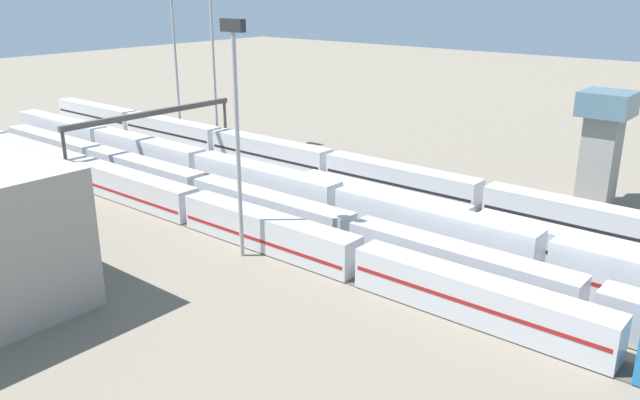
# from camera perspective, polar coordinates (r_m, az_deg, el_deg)

# --- Properties ---
(ground_plane) EXTENTS (400.00, 400.00, 0.00)m
(ground_plane) POSITION_cam_1_polar(r_m,az_deg,el_deg) (83.32, -3.21, -0.21)
(ground_plane) COLOR #756B5B
(track_bed_0) EXTENTS (140.00, 2.80, 0.12)m
(track_bed_0) POSITION_cam_1_polar(r_m,az_deg,el_deg) (92.40, 2.05, 1.75)
(track_bed_0) COLOR #4C443D
(track_bed_0) RESTS_ON ground_plane
(track_bed_1) EXTENTS (140.00, 2.80, 0.12)m
(track_bed_1) POSITION_cam_1_polar(r_m,az_deg,el_deg) (88.66, 0.07, 1.03)
(track_bed_1) COLOR #4C443D
(track_bed_1) RESTS_ON ground_plane
(track_bed_2) EXTENTS (140.00, 2.80, 0.12)m
(track_bed_2) POSITION_cam_1_polar(r_m,az_deg,el_deg) (85.05, -2.07, 0.25)
(track_bed_2) COLOR #4C443D
(track_bed_2) RESTS_ON ground_plane
(track_bed_3) EXTENTS (140.00, 2.80, 0.12)m
(track_bed_3) POSITION_cam_1_polar(r_m,az_deg,el_deg) (81.59, -4.40, -0.60)
(track_bed_3) COLOR #4C443D
(track_bed_3) RESTS_ON ground_plane
(track_bed_4) EXTENTS (140.00, 2.80, 0.12)m
(track_bed_4) POSITION_cam_1_polar(r_m,az_deg,el_deg) (78.29, -6.93, -1.53)
(track_bed_4) COLOR #3D3833
(track_bed_4) RESTS_ON ground_plane
(track_bed_5) EXTENTS (140.00, 2.80, 0.12)m
(track_bed_5) POSITION_cam_1_polar(r_m,az_deg,el_deg) (75.18, -9.68, -2.53)
(track_bed_5) COLOR #4C443D
(track_bed_5) RESTS_ON ground_plane
(train_on_track_2) EXTENTS (47.20, 3.06, 3.80)m
(train_on_track_2) POSITION_cam_1_polar(r_m,az_deg,el_deg) (71.07, 13.39, -2.36)
(train_on_track_2) COLOR silver
(train_on_track_2) RESTS_ON ground_plane
(train_on_track_3) EXTENTS (119.80, 3.06, 5.00)m
(train_on_track_3) POSITION_cam_1_polar(r_m,az_deg,el_deg) (81.53, -5.01, 1.25)
(train_on_track_3) COLOR silver
(train_on_track_3) RESTS_ON ground_plane
(train_on_track_0) EXTENTS (139.00, 3.06, 4.40)m
(train_on_track_0) POSITION_cam_1_polar(r_m,az_deg,el_deg) (94.64, -0.16, 3.41)
(train_on_track_0) COLOR black
(train_on_track_0) RESTS_ON ground_plane
(train_on_track_4) EXTENTS (119.80, 3.00, 3.80)m
(train_on_track_4) POSITION_cam_1_polar(r_m,az_deg,el_deg) (74.50, -4.52, -0.90)
(train_on_track_4) COLOR #B7BABF
(train_on_track_4) RESTS_ON ground_plane
(train_on_track_5) EXTENTS (139.00, 3.06, 4.40)m
(train_on_track_5) POSITION_cam_1_polar(r_m,az_deg,el_deg) (78.27, -12.22, -0.29)
(train_on_track_5) COLOR #1E6B9E
(train_on_track_5) RESTS_ON ground_plane
(light_mast_0) EXTENTS (2.80, 0.70, 25.84)m
(light_mast_0) POSITION_cam_1_polar(r_m,az_deg,el_deg) (118.85, -12.77, 13.21)
(light_mast_0) COLOR #9EA0A5
(light_mast_0) RESTS_ON ground_plane
(light_mast_1) EXTENTS (2.80, 0.70, 23.80)m
(light_mast_1) POSITION_cam_1_polar(r_m,az_deg,el_deg) (63.11, -7.45, 8.08)
(light_mast_1) COLOR #9EA0A5
(light_mast_1) RESTS_ON ground_plane
(light_mast_2) EXTENTS (2.80, 0.70, 29.65)m
(light_mast_2) POSITION_cam_1_polar(r_m,az_deg,el_deg) (112.22, -9.54, 14.17)
(light_mast_2) COLOR #9EA0A5
(light_mast_2) RESTS_ON ground_plane
(signal_gantry) EXTENTS (0.70, 30.00, 8.80)m
(signal_gantry) POSITION_cam_1_polar(r_m,az_deg,el_deg) (101.04, -14.66, 7.00)
(signal_gantry) COLOR #4C4742
(signal_gantry) RESTS_ON ground_plane
(control_tower) EXTENTS (6.00, 6.00, 14.50)m
(control_tower) POSITION_cam_1_polar(r_m,az_deg,el_deg) (87.48, 23.76, 4.88)
(control_tower) COLOR gray
(control_tower) RESTS_ON ground_plane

